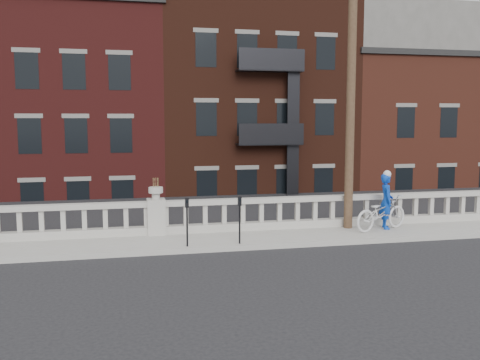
{
  "coord_description": "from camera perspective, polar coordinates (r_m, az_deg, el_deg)",
  "views": [
    {
      "loc": [
        -0.99,
        -12.46,
        3.67
      ],
      "look_at": [
        2.48,
        3.2,
        1.86
      ],
      "focal_mm": 40.0,
      "sensor_mm": 36.0,
      "label": 1
    }
  ],
  "objects": [
    {
      "name": "ground",
      "position": [
        13.03,
        -7.76,
        -9.99
      ],
      "size": [
        120.0,
        120.0,
        0.0
      ],
      "primitive_type": "plane",
      "color": "black",
      "rests_on": "ground"
    },
    {
      "name": "sidewalk",
      "position": [
        15.91,
        -8.67,
        -6.7
      ],
      "size": [
        32.0,
        2.2,
        0.15
      ],
      "primitive_type": "cube",
      "color": "gray",
      "rests_on": "ground"
    },
    {
      "name": "balustrade",
      "position": [
        16.72,
        -8.92,
        -4.09
      ],
      "size": [
        28.0,
        0.34,
        1.03
      ],
      "color": "gray",
      "rests_on": "sidewalk"
    },
    {
      "name": "planter_pedestal",
      "position": [
        16.69,
        -8.93,
        -3.44
      ],
      "size": [
        0.55,
        0.55,
        1.76
      ],
      "color": "gray",
      "rests_on": "sidewalk"
    },
    {
      "name": "lower_level",
      "position": [
        35.56,
        -10.03,
        4.66
      ],
      "size": [
        80.0,
        44.0,
        20.8
      ],
      "color": "#605E59",
      "rests_on": "ground"
    },
    {
      "name": "utility_pole",
      "position": [
        17.67,
        11.8,
        11.38
      ],
      "size": [
        1.6,
        0.28,
        10.0
      ],
      "color": "#422D1E",
      "rests_on": "sidewalk"
    },
    {
      "name": "parking_meter_c",
      "position": [
        14.96,
        -5.67,
        -3.9
      ],
      "size": [
        0.1,
        0.09,
        1.36
      ],
      "color": "black",
      "rests_on": "sidewalk"
    },
    {
      "name": "parking_meter_d",
      "position": [
        15.2,
        -0.04,
        -3.7
      ],
      "size": [
        0.1,
        0.09,
        1.36
      ],
      "color": "black",
      "rests_on": "sidewalk"
    },
    {
      "name": "bicycle",
      "position": [
        17.71,
        14.81,
        -3.38
      ],
      "size": [
        2.29,
        1.47,
        1.13
      ],
      "primitive_type": "imported",
      "rotation": [
        0.0,
        0.0,
        1.93
      ],
      "color": "silver",
      "rests_on": "sidewalk"
    },
    {
      "name": "cyclist",
      "position": [
        17.97,
        15.33,
        -2.19
      ],
      "size": [
        0.59,
        0.75,
        1.79
      ],
      "primitive_type": "imported",
      "rotation": [
        0.0,
        0.0,
        1.3
      ],
      "color": "#0B38A9",
      "rests_on": "sidewalk"
    }
  ]
}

